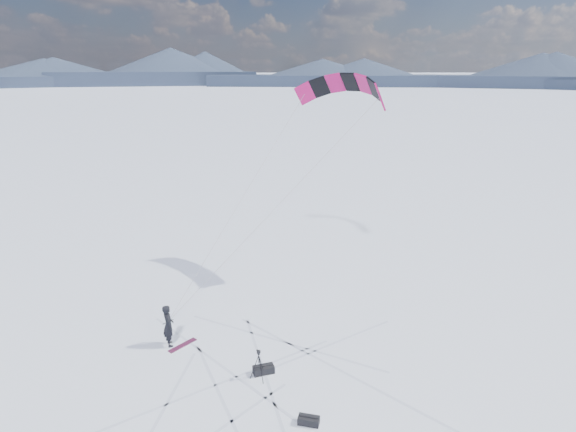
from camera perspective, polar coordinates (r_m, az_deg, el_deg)
ground at (r=19.58m, az=-7.90°, el=-20.04°), size 1800.00×1800.00×0.00m
horizon_hills at (r=17.22m, az=-8.53°, el=-7.89°), size 704.00×704.00×10.35m
snow_tracks at (r=18.89m, az=-8.68°, el=-21.67°), size 17.62×14.39×0.01m
snowkiter at (r=22.74m, az=-13.81°, el=-14.59°), size 0.54×0.75×1.93m
snowboard at (r=22.54m, az=-12.39°, el=-14.73°), size 1.42×0.72×0.04m
tripod at (r=19.67m, az=-3.49°, el=-16.73°), size 0.66×0.58×1.27m
gear_bag_a at (r=20.33m, az=-2.92°, el=-17.71°), size 0.91×0.58×0.38m
gear_bag_b at (r=18.05m, az=2.46°, el=-23.03°), size 0.78×0.77×0.34m
power_kite at (r=28.14m, az=6.71°, el=14.66°), size 13.34×6.47×10.37m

